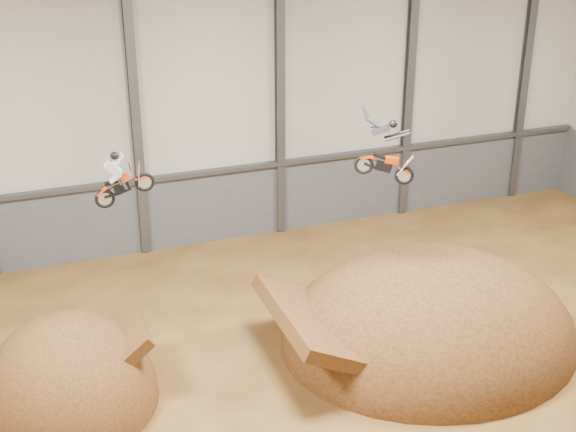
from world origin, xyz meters
The scene contains 12 objects.
floor centered at (0.00, 0.00, 0.00)m, with size 40.00×40.00×0.00m, color #523416.
back_wall centered at (0.00, 15.00, 7.00)m, with size 40.00×0.10×14.00m, color beige.
lower_band_back centered at (0.00, 14.90, 1.75)m, with size 39.80×0.18×3.50m, color #53555A.
steel_rail centered at (0.00, 14.75, 3.55)m, with size 39.80×0.35×0.20m, color #47494F.
steel_column_2 centered at (-3.33, 14.80, 7.00)m, with size 0.40×0.36×13.90m, color #47494F.
steel_column_3 centered at (3.33, 14.80, 7.00)m, with size 0.40×0.36×13.90m, color #47494F.
steel_column_4 centered at (10.00, 14.80, 7.00)m, with size 0.40×0.36×13.90m, color #47494F.
steel_column_5 centered at (16.67, 14.80, 7.00)m, with size 0.40×0.36×13.90m, color #47494F.
takeoff_ramp centered at (-7.87, 4.48, 0.00)m, with size 5.80×6.70×5.80m, color #3F230F.
landing_ramp centered at (5.23, 3.51, 0.00)m, with size 11.37×10.05×6.56m, color #3F230F.
fmx_rider_a centered at (-5.38, 4.66, 7.75)m, with size 1.95×0.74×1.76m, color #D23F0F, non-canonical shape.
fmx_rider_b centered at (2.99, 3.68, 7.95)m, with size 2.72×0.78×2.33m, color #C52800, non-canonical shape.
Camera 1 is at (-8.75, -18.99, 16.50)m, focal length 50.00 mm.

